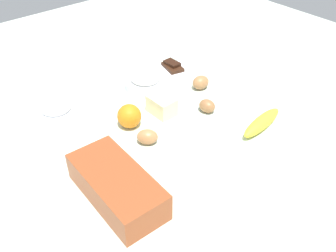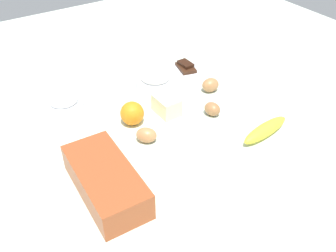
{
  "view_description": "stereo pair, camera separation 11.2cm",
  "coord_description": "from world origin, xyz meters",
  "px_view_note": "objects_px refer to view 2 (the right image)",
  "views": [
    {
      "loc": [
        -0.68,
        0.58,
        0.73
      ],
      "look_at": [
        0.0,
        0.0,
        0.04
      ],
      "focal_mm": 40.24,
      "sensor_mm": 36.0,
      "label": 1
    },
    {
      "loc": [
        -0.74,
        0.49,
        0.73
      ],
      "look_at": [
        0.0,
        0.0,
        0.04
      ],
      "focal_mm": 40.24,
      "sensor_mm": 36.0,
      "label": 2
    }
  ],
  "objects_px": {
    "sugar_bowl": "(64,104)",
    "banana": "(265,130)",
    "butter_block": "(166,105)",
    "chocolate_plate": "(186,69)",
    "egg_loose": "(212,109)",
    "egg_near_butter": "(146,135)",
    "orange_fruit": "(132,113)",
    "egg_beside_bowl": "(210,85)",
    "loaf_pan": "(106,180)",
    "flour_bowl": "(155,80)"
  },
  "relations": [
    {
      "from": "flour_bowl",
      "to": "sugar_bowl",
      "type": "relative_size",
      "value": 1.1
    },
    {
      "from": "flour_bowl",
      "to": "egg_loose",
      "type": "distance_m",
      "value": 0.26
    },
    {
      "from": "butter_block",
      "to": "flour_bowl",
      "type": "bearing_deg",
      "value": -19.09
    },
    {
      "from": "sugar_bowl",
      "to": "chocolate_plate",
      "type": "relative_size",
      "value": 1.02
    },
    {
      "from": "sugar_bowl",
      "to": "egg_loose",
      "type": "height_order",
      "value": "sugar_bowl"
    },
    {
      "from": "egg_beside_bowl",
      "to": "egg_loose",
      "type": "relative_size",
      "value": 1.11
    },
    {
      "from": "loaf_pan",
      "to": "flour_bowl",
      "type": "xyz_separation_m",
      "value": [
        0.37,
        -0.37,
        -0.01
      ]
    },
    {
      "from": "egg_beside_bowl",
      "to": "egg_loose",
      "type": "bearing_deg",
      "value": 144.22
    },
    {
      "from": "egg_beside_bowl",
      "to": "chocolate_plate",
      "type": "relative_size",
      "value": 0.48
    },
    {
      "from": "sugar_bowl",
      "to": "butter_block",
      "type": "relative_size",
      "value": 1.48
    },
    {
      "from": "orange_fruit",
      "to": "egg_loose",
      "type": "xyz_separation_m",
      "value": [
        -0.1,
        -0.24,
        -0.02
      ]
    },
    {
      "from": "butter_block",
      "to": "egg_near_butter",
      "type": "height_order",
      "value": "butter_block"
    },
    {
      "from": "banana",
      "to": "orange_fruit",
      "type": "height_order",
      "value": "orange_fruit"
    },
    {
      "from": "orange_fruit",
      "to": "egg_loose",
      "type": "height_order",
      "value": "orange_fruit"
    },
    {
      "from": "banana",
      "to": "egg_near_butter",
      "type": "distance_m",
      "value": 0.36
    },
    {
      "from": "banana",
      "to": "orange_fruit",
      "type": "xyz_separation_m",
      "value": [
        0.27,
        0.31,
        0.02
      ]
    },
    {
      "from": "sugar_bowl",
      "to": "egg_loose",
      "type": "xyz_separation_m",
      "value": [
        -0.28,
        -0.4,
        -0.01
      ]
    },
    {
      "from": "orange_fruit",
      "to": "egg_near_butter",
      "type": "xyz_separation_m",
      "value": [
        -0.1,
        0.01,
        -0.01
      ]
    },
    {
      "from": "flour_bowl",
      "to": "egg_loose",
      "type": "height_order",
      "value": "flour_bowl"
    },
    {
      "from": "orange_fruit",
      "to": "chocolate_plate",
      "type": "height_order",
      "value": "orange_fruit"
    },
    {
      "from": "egg_loose",
      "to": "sugar_bowl",
      "type": "bearing_deg",
      "value": 54.93
    },
    {
      "from": "banana",
      "to": "butter_block",
      "type": "relative_size",
      "value": 2.11
    },
    {
      "from": "banana",
      "to": "sugar_bowl",
      "type": "bearing_deg",
      "value": 45.89
    },
    {
      "from": "butter_block",
      "to": "chocolate_plate",
      "type": "xyz_separation_m",
      "value": [
        0.19,
        -0.21,
        -0.02
      ]
    },
    {
      "from": "flour_bowl",
      "to": "orange_fruit",
      "type": "height_order",
      "value": "orange_fruit"
    },
    {
      "from": "orange_fruit",
      "to": "egg_beside_bowl",
      "type": "bearing_deg",
      "value": -87.2
    },
    {
      "from": "egg_near_butter",
      "to": "egg_loose",
      "type": "xyz_separation_m",
      "value": [
        0.0,
        -0.25,
        -0.0
      ]
    },
    {
      "from": "loaf_pan",
      "to": "banana",
      "type": "xyz_separation_m",
      "value": [
        -0.05,
        -0.51,
        -0.02
      ]
    },
    {
      "from": "loaf_pan",
      "to": "egg_loose",
      "type": "distance_m",
      "value": 0.45
    },
    {
      "from": "orange_fruit",
      "to": "flour_bowl",
      "type": "bearing_deg",
      "value": -50.22
    },
    {
      "from": "banana",
      "to": "chocolate_plate",
      "type": "distance_m",
      "value": 0.46
    },
    {
      "from": "sugar_bowl",
      "to": "banana",
      "type": "bearing_deg",
      "value": -134.11
    },
    {
      "from": "orange_fruit",
      "to": "sugar_bowl",
      "type": "bearing_deg",
      "value": 41.56
    },
    {
      "from": "banana",
      "to": "butter_block",
      "type": "height_order",
      "value": "butter_block"
    },
    {
      "from": "sugar_bowl",
      "to": "egg_near_butter",
      "type": "distance_m",
      "value": 0.32
    },
    {
      "from": "banana",
      "to": "egg_near_butter",
      "type": "bearing_deg",
      "value": 61.52
    },
    {
      "from": "sugar_bowl",
      "to": "egg_loose",
      "type": "relative_size",
      "value": 2.36
    },
    {
      "from": "orange_fruit",
      "to": "egg_near_butter",
      "type": "height_order",
      "value": "orange_fruit"
    },
    {
      "from": "loaf_pan",
      "to": "banana",
      "type": "height_order",
      "value": "loaf_pan"
    },
    {
      "from": "banana",
      "to": "egg_beside_bowl",
      "type": "bearing_deg",
      "value": -3.26
    },
    {
      "from": "butter_block",
      "to": "chocolate_plate",
      "type": "height_order",
      "value": "butter_block"
    },
    {
      "from": "loaf_pan",
      "to": "chocolate_plate",
      "type": "xyz_separation_m",
      "value": [
        0.4,
        -0.53,
        -0.03
      ]
    },
    {
      "from": "banana",
      "to": "egg_loose",
      "type": "bearing_deg",
      "value": 21.62
    },
    {
      "from": "orange_fruit",
      "to": "egg_beside_bowl",
      "type": "height_order",
      "value": "orange_fruit"
    },
    {
      "from": "banana",
      "to": "egg_loose",
      "type": "relative_size",
      "value": 3.37
    },
    {
      "from": "loaf_pan",
      "to": "egg_near_butter",
      "type": "relative_size",
      "value": 4.55
    },
    {
      "from": "loaf_pan",
      "to": "egg_loose",
      "type": "bearing_deg",
      "value": -72.54
    },
    {
      "from": "egg_near_butter",
      "to": "egg_beside_bowl",
      "type": "height_order",
      "value": "egg_beside_bowl"
    },
    {
      "from": "sugar_bowl",
      "to": "banana",
      "type": "relative_size",
      "value": 0.7
    },
    {
      "from": "chocolate_plate",
      "to": "orange_fruit",
      "type": "bearing_deg",
      "value": 118.43
    }
  ]
}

